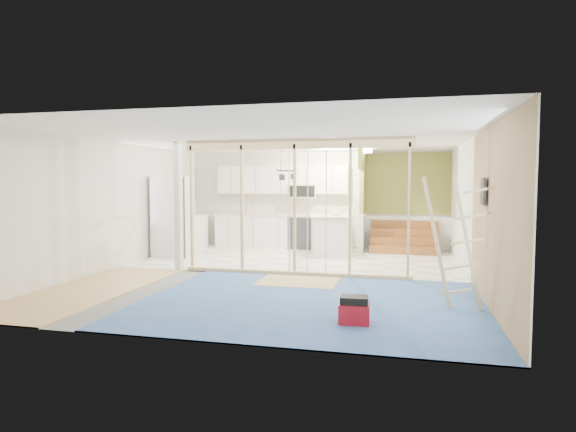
% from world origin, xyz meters
% --- Properties ---
extents(room, '(7.01, 8.01, 2.61)m').
position_xyz_m(room, '(0.00, 0.00, 1.30)').
color(room, slate).
rests_on(room, ground).
extents(floor_overlays, '(7.00, 8.00, 0.03)m').
position_xyz_m(floor_overlays, '(0.07, 0.06, 0.01)').
color(floor_overlays, white).
rests_on(floor_overlays, room).
extents(stud_frame, '(4.66, 0.14, 2.60)m').
position_xyz_m(stud_frame, '(-0.24, -0.00, 1.59)').
color(stud_frame, '#D8B284').
rests_on(stud_frame, room).
extents(base_cabinets, '(4.45, 2.24, 0.93)m').
position_xyz_m(base_cabinets, '(-1.61, 3.36, 0.47)').
color(base_cabinets, white).
rests_on(base_cabinets, room).
extents(upper_cabinets, '(3.60, 0.41, 0.85)m').
position_xyz_m(upper_cabinets, '(-0.84, 3.82, 1.82)').
color(upper_cabinets, white).
rests_on(upper_cabinets, room).
extents(green_partition, '(2.25, 1.51, 2.60)m').
position_xyz_m(green_partition, '(2.04, 3.66, 0.94)').
color(green_partition, olive).
rests_on(green_partition, room).
extents(pot_rack, '(0.52, 0.52, 0.72)m').
position_xyz_m(pot_rack, '(-0.31, 1.89, 2.00)').
color(pot_rack, black).
rests_on(pot_rack, room).
extents(sheathing_panel, '(0.02, 4.00, 2.60)m').
position_xyz_m(sheathing_panel, '(3.48, -2.00, 1.30)').
color(sheathing_panel, tan).
rests_on(sheathing_panel, room).
extents(electrical_panel, '(0.04, 0.30, 0.40)m').
position_xyz_m(electrical_panel, '(3.43, -1.40, 1.65)').
color(electrical_panel, '#36363B').
rests_on(electrical_panel, room).
extents(ceiling_light, '(0.32, 0.32, 0.08)m').
position_xyz_m(ceiling_light, '(1.40, 3.00, 2.54)').
color(ceiling_light, '#FFEABF').
rests_on(ceiling_light, room).
extents(fridge, '(0.95, 0.93, 1.93)m').
position_xyz_m(fridge, '(-3.06, 1.67, 0.97)').
color(fridge, silver).
rests_on(fridge, room).
extents(island, '(1.22, 1.22, 0.98)m').
position_xyz_m(island, '(0.60, 2.70, 0.49)').
color(island, white).
rests_on(island, room).
extents(bowl, '(0.33, 0.33, 0.06)m').
position_xyz_m(bowl, '(0.68, 2.84, 1.01)').
color(bowl, white).
rests_on(bowl, island).
extents(soap_bottle_a, '(0.11, 0.11, 0.29)m').
position_xyz_m(soap_bottle_a, '(-1.87, 3.77, 1.08)').
color(soap_bottle_a, '#ABACBE').
rests_on(soap_bottle_a, base_cabinets).
extents(soap_bottle_b, '(0.10, 0.10, 0.21)m').
position_xyz_m(soap_bottle_b, '(0.70, 3.77, 1.03)').
color(soap_bottle_b, silver).
rests_on(soap_bottle_b, base_cabinets).
extents(toolbox, '(0.39, 0.30, 0.36)m').
position_xyz_m(toolbox, '(1.72, -2.93, 0.17)').
color(toolbox, maroon).
rests_on(toolbox, room).
extents(ladder, '(1.00, 0.09, 1.85)m').
position_xyz_m(ladder, '(3.02, -1.88, 0.95)').
color(ladder, '#D6BB83').
rests_on(ladder, room).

